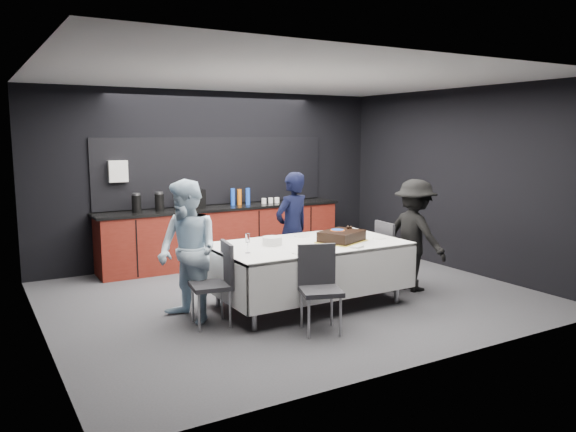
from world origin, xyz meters
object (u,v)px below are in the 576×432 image
object	(u,v)px
chair_right	(391,250)
person_left	(188,251)
party_table	(308,254)
person_right	(415,235)
cake_assembly	(342,236)
chair_near	(319,281)
champagne_flute	(248,239)
plate_stack	(272,241)
chair_left	(218,278)
person_center	(292,230)

from	to	relation	value
chair_right	person_left	bearing A→B (deg)	178.66
party_table	person_right	bearing A→B (deg)	-5.49
cake_assembly	chair_near	world-z (taller)	cake_assembly
champagne_flute	chair_right	xyz separation A→B (m)	(2.29, 0.24, -0.40)
party_table	person_left	distance (m)	1.52
party_table	plate_stack	distance (m)	0.50
champagne_flute	chair_left	world-z (taller)	champagne_flute
chair_right	person_center	size ratio (longest dim) A/B	0.58
cake_assembly	champagne_flute	world-z (taller)	champagne_flute
plate_stack	chair_near	world-z (taller)	chair_near
plate_stack	cake_assembly	bearing A→B (deg)	-16.49
chair_left	party_table	bearing A→B (deg)	5.76
chair_left	person_right	bearing A→B (deg)	-0.52
champagne_flute	person_right	distance (m)	2.51
cake_assembly	chair_near	bearing A→B (deg)	-138.86
party_table	person_left	world-z (taller)	person_left
party_table	cake_assembly	size ratio (longest dim) A/B	3.40
chair_right	person_center	xyz separation A→B (m)	(-1.11, 0.78, 0.26)
person_center	chair_left	bearing A→B (deg)	17.86
cake_assembly	chair_right	distance (m)	1.06
chair_left	chair_near	world-z (taller)	same
cake_assembly	person_left	world-z (taller)	person_left
person_center	chair_near	bearing A→B (deg)	53.93
champagne_flute	person_center	size ratio (longest dim) A/B	0.14
person_left	chair_left	bearing A→B (deg)	24.18
chair_right	person_center	distance (m)	1.38
chair_right	person_left	distance (m)	2.90
chair_right	champagne_flute	bearing A→B (deg)	-174.14
chair_right	person_center	bearing A→B (deg)	145.10
person_center	person_right	size ratio (longest dim) A/B	1.06
person_center	chair_right	bearing A→B (deg)	130.44
chair_near	person_left	xyz separation A→B (m)	(-1.12, 0.97, 0.27)
cake_assembly	party_table	bearing A→B (deg)	159.84
person_left	person_right	world-z (taller)	person_left
plate_stack	champagne_flute	bearing A→B (deg)	-149.93
champagne_flute	chair_near	xyz separation A→B (m)	(0.52, -0.67, -0.40)
cake_assembly	chair_right	world-z (taller)	cake_assembly
cake_assembly	person_left	bearing A→B (deg)	171.37
cake_assembly	plate_stack	bearing A→B (deg)	163.51
person_center	cake_assembly	bearing A→B (deg)	82.34
chair_left	person_center	world-z (taller)	person_center
champagne_flute	person_right	bearing A→B (deg)	0.13
plate_stack	champagne_flute	size ratio (longest dim) A/B	1.07
party_table	person_right	size ratio (longest dim) A/B	1.54
party_table	plate_stack	world-z (taller)	plate_stack
cake_assembly	champagne_flute	bearing A→B (deg)	-179.36
chair_right	person_center	world-z (taller)	person_center
plate_stack	person_right	bearing A→B (deg)	-7.20
party_table	person_right	distance (m)	1.61
party_table	champagne_flute	bearing A→B (deg)	-170.04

